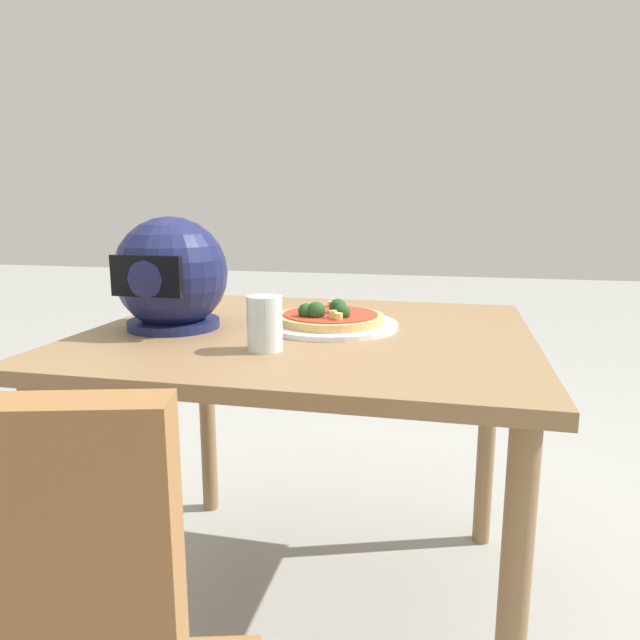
# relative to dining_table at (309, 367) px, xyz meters

# --- Properties ---
(ground_plane) EXTENTS (14.00, 14.00, 0.00)m
(ground_plane) POSITION_rel_dining_table_xyz_m (0.00, 0.00, -0.62)
(ground_plane) COLOR #9E9E99
(dining_table) EXTENTS (0.99, 0.89, 0.71)m
(dining_table) POSITION_rel_dining_table_xyz_m (0.00, 0.00, 0.00)
(dining_table) COLOR olive
(dining_table) RESTS_ON ground
(pizza_plate) EXTENTS (0.31, 0.31, 0.01)m
(pizza_plate) POSITION_rel_dining_table_xyz_m (-0.04, -0.04, 0.09)
(pizza_plate) COLOR white
(pizza_plate) RESTS_ON dining_table
(pizza) EXTENTS (0.25, 0.25, 0.06)m
(pizza) POSITION_rel_dining_table_xyz_m (-0.04, -0.03, 0.11)
(pizza) COLOR tan
(pizza) RESTS_ON pizza_plate
(motorcycle_helmet) EXTENTS (0.26, 0.26, 0.26)m
(motorcycle_helmet) POSITION_rel_dining_table_xyz_m (0.31, 0.05, 0.21)
(motorcycle_helmet) COLOR #191E4C
(motorcycle_helmet) RESTS_ON dining_table
(drinking_glass) EXTENTS (0.07, 0.07, 0.11)m
(drinking_glass) POSITION_rel_dining_table_xyz_m (0.04, 0.20, 0.14)
(drinking_glass) COLOR silver
(drinking_glass) RESTS_ON dining_table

